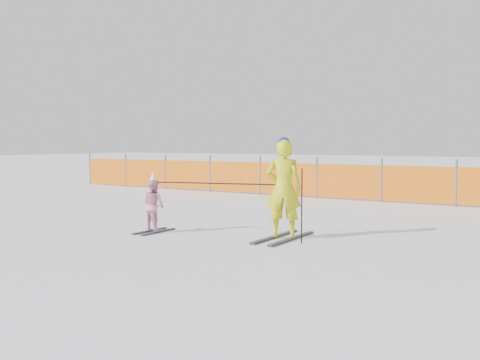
% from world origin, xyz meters
% --- Properties ---
extents(ground, '(120.00, 120.00, 0.00)m').
position_xyz_m(ground, '(0.00, 0.00, 0.00)').
color(ground, white).
rests_on(ground, ground).
extents(adult, '(0.72, 1.58, 1.78)m').
position_xyz_m(adult, '(0.91, 0.49, 0.89)').
color(adult, black).
rests_on(adult, ground).
extents(child, '(0.52, 0.91, 1.15)m').
position_xyz_m(child, '(-1.47, -0.21, 0.52)').
color(child, black).
rests_on(child, ground).
extents(ski_poles, '(2.73, 0.66, 1.26)m').
position_xyz_m(ski_poles, '(0.31, 0.19, 0.83)').
color(ski_poles, black).
rests_on(ski_poles, ground).
extents(safety_fence, '(16.47, 0.06, 1.25)m').
position_xyz_m(safety_fence, '(-3.30, 7.17, 0.56)').
color(safety_fence, '#595960').
rests_on(safety_fence, ground).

